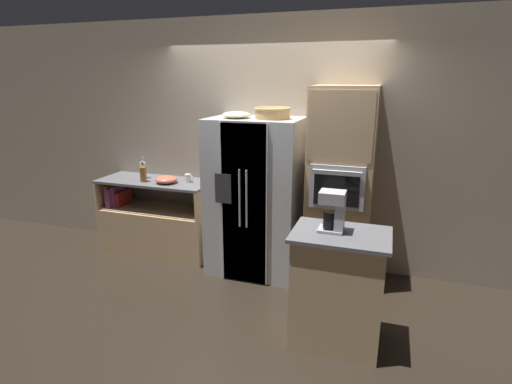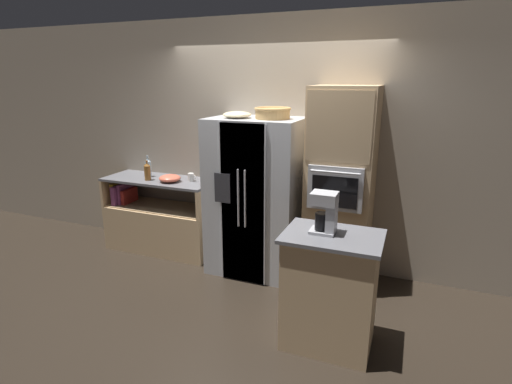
{
  "view_description": "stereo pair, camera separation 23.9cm",
  "coord_description": "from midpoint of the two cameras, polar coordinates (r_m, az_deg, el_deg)",
  "views": [
    {
      "loc": [
        1.27,
        -3.93,
        2.14
      ],
      "look_at": [
        -0.04,
        -0.01,
        0.95
      ],
      "focal_mm": 28.0,
      "sensor_mm": 36.0,
      "label": 1
    },
    {
      "loc": [
        1.49,
        -3.85,
        2.14
      ],
      "look_at": [
        -0.04,
        -0.01,
        0.95
      ],
      "focal_mm": 28.0,
      "sensor_mm": 36.0,
      "label": 2
    }
  ],
  "objects": [
    {
      "name": "wicker_basket",
      "position": [
        4.16,
        0.71,
        11.28
      ],
      "size": [
        0.38,
        0.38,
        0.12
      ],
      "color": "tan",
      "rests_on": "refrigerator"
    },
    {
      "name": "refrigerator",
      "position": [
        4.42,
        -1.72,
        -0.74
      ],
      "size": [
        0.99,
        0.75,
        1.73
      ],
      "color": "silver",
      "rests_on": "ground_plane"
    },
    {
      "name": "fruit_bowl",
      "position": [
        4.25,
        -4.45,
        10.94
      ],
      "size": [
        0.3,
        0.3,
        0.07
      ],
      "color": "beige",
      "rests_on": "refrigerator"
    },
    {
      "name": "wall_oven",
      "position": [
        4.22,
        10.35,
        0.61
      ],
      "size": [
        0.65,
        0.65,
        2.07
      ],
      "color": "tan",
      "rests_on": "ground_plane"
    },
    {
      "name": "island_counter",
      "position": [
        3.39,
        9.58,
        -13.39
      ],
      "size": [
        0.76,
        0.55,
        0.97
      ],
      "color": "tan",
      "rests_on": "ground_plane"
    },
    {
      "name": "coffee_maker",
      "position": [
        3.14,
        9.05,
        -2.55
      ],
      "size": [
        0.2,
        0.17,
        0.33
      ],
      "color": "#B2B2B7",
      "rests_on": "island_counter"
    },
    {
      "name": "mug",
      "position": [
        4.86,
        -11.08,
        1.94
      ],
      "size": [
        0.11,
        0.08,
        0.1
      ],
      "color": "silver",
      "rests_on": "counter_left"
    },
    {
      "name": "counter_left",
      "position": [
        5.24,
        -15.22,
        -4.65
      ],
      "size": [
        1.4,
        0.57,
        0.93
      ],
      "color": "tan",
      "rests_on": "ground_plane"
    },
    {
      "name": "ground_plane",
      "position": [
        4.65,
        -0.94,
        -11.38
      ],
      "size": [
        20.0,
        20.0,
        0.0
      ],
      "primitive_type": "plane",
      "color": "black"
    },
    {
      "name": "bottle_tall",
      "position": [
        5.18,
        -17.11,
        3.19
      ],
      "size": [
        0.07,
        0.07,
        0.27
      ],
      "color": "silver",
      "rests_on": "counter_left"
    },
    {
      "name": "mixing_bowl",
      "position": [
        4.87,
        -14.06,
        1.74
      ],
      "size": [
        0.26,
        0.26,
        0.09
      ],
      "color": "#DB664C",
      "rests_on": "counter_left"
    },
    {
      "name": "wall_back",
      "position": [
        4.63,
        0.92,
        6.83
      ],
      "size": [
        12.0,
        0.06,
        2.8
      ],
      "color": "tan",
      "rests_on": "ground_plane"
    },
    {
      "name": "bottle_short",
      "position": [
        5.0,
        -17.17,
        2.66
      ],
      "size": [
        0.08,
        0.08,
        0.24
      ],
      "color": "brown",
      "rests_on": "counter_left"
    }
  ]
}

